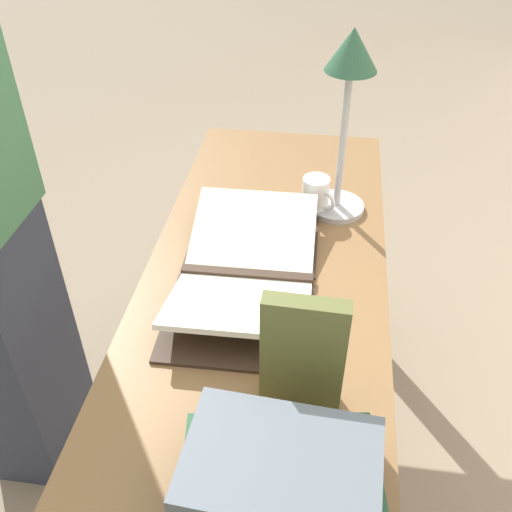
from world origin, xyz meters
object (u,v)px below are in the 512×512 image
(open_book, at_px, (247,270))
(coffee_mug, at_px, (316,195))
(book_stack_tall, at_px, (281,480))
(reading_lamp, at_px, (348,90))
(book_standing_upright, at_px, (303,354))

(open_book, bearing_deg, coffee_mug, 153.93)
(book_stack_tall, bearing_deg, reading_lamp, 175.83)
(coffee_mug, bearing_deg, book_stack_tall, -0.41)
(book_stack_tall, relative_size, book_standing_upright, 1.28)
(open_book, distance_m, book_standing_upright, 0.36)
(book_stack_tall, xyz_separation_m, coffee_mug, (-0.81, 0.01, -0.02))
(open_book, relative_size, book_stack_tall, 1.77)
(open_book, xyz_separation_m, book_standing_upright, (0.32, 0.15, 0.10))
(book_standing_upright, distance_m, reading_lamp, 0.66)
(book_standing_upright, distance_m, coffee_mug, 0.62)
(reading_lamp, bearing_deg, book_stack_tall, -4.17)
(open_book, xyz_separation_m, reading_lamp, (-0.31, 0.19, 0.31))
(open_book, relative_size, coffee_mug, 5.64)
(book_standing_upright, height_order, coffee_mug, book_standing_upright)
(open_book, bearing_deg, book_stack_tall, 12.85)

